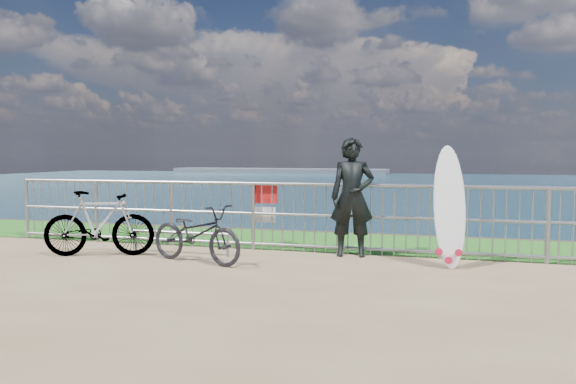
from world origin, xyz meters
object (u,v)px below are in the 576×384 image
(surfer, at_px, (352,197))
(bicycle_near, at_px, (196,233))
(bicycle_far, at_px, (99,224))
(surfboard, at_px, (449,211))

(surfer, xyz_separation_m, bicycle_near, (-2.10, -1.15, -0.49))
(surfer, height_order, bicycle_far, surfer)
(surfboard, bearing_deg, surfer, 162.23)
(surfer, relative_size, bicycle_far, 1.09)
(surfer, height_order, bicycle_near, surfer)
(bicycle_far, bearing_deg, surfer, -93.81)
(surfer, relative_size, surfboard, 1.07)
(surfer, distance_m, bicycle_near, 2.44)
(surfer, distance_m, surfboard, 1.53)
(surfer, height_order, surfboard, surfer)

